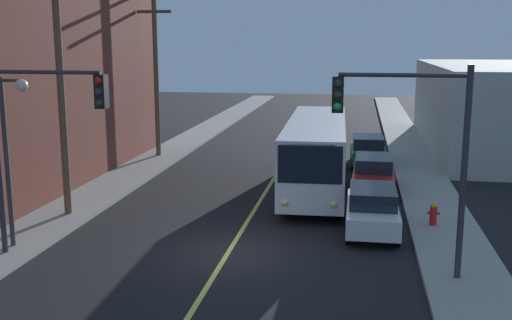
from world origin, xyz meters
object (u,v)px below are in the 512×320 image
object	(u,v)px
utility_pole_near	(59,62)
traffic_signal_left_corner	(41,124)
utility_pole_mid	(156,63)
traffic_signal_right_corner	(409,132)
parked_car_white	(372,209)
street_lamp_left	(11,138)
parked_car_green	(368,150)
city_bus	(316,150)
parked_car_red	(373,173)
fire_hydrant	(433,213)

from	to	relation	value
utility_pole_near	traffic_signal_left_corner	world-z (taller)	utility_pole_near
utility_pole_mid	traffic_signal_right_corner	xyz separation A→B (m)	(12.87, -16.80, -1.19)
parked_car_white	street_lamp_left	world-z (taller)	street_lamp_left
parked_car_green	utility_pole_mid	xyz separation A→B (m)	(-12.09, 0.32, 4.66)
utility_pole_mid	street_lamp_left	distance (m)	16.40
parked_car_white	parked_car_green	world-z (taller)	same
city_bus	street_lamp_left	size ratio (longest dim) A/B	2.22
parked_car_white	utility_pole_near	bearing A→B (deg)	-179.72
city_bus	parked_car_green	world-z (taller)	city_bus
parked_car_white	traffic_signal_right_corner	size ratio (longest dim) A/B	0.73
city_bus	parked_car_green	size ratio (longest dim) A/B	2.74
city_bus	street_lamp_left	xyz separation A→B (m)	(-9.03, -10.04, 1.92)
utility_pole_near	traffic_signal_left_corner	distance (m)	5.08
parked_car_red	fire_hydrant	xyz separation A→B (m)	(2.04, -5.46, -0.26)
parked_car_green	street_lamp_left	world-z (taller)	street_lamp_left
city_bus	street_lamp_left	world-z (taller)	street_lamp_left
parked_car_red	traffic_signal_right_corner	world-z (taller)	traffic_signal_right_corner
utility_pole_mid	fire_hydrant	xyz separation A→B (m)	(14.30, -11.72, -4.91)
utility_pole_mid	street_lamp_left	xyz separation A→B (m)	(0.63, -16.29, -1.75)
parked_car_white	parked_car_red	xyz separation A→B (m)	(0.17, 6.11, 0.00)
parked_car_white	street_lamp_left	distance (m)	12.46
city_bus	utility_pole_near	xyz separation A→B (m)	(-9.21, -6.17, 4.17)
utility_pole_mid	parked_car_white	bearing A→B (deg)	-45.63
utility_pole_near	traffic_signal_right_corner	xyz separation A→B (m)	(12.42, -4.38, -1.69)
city_bus	parked_car_white	world-z (taller)	city_bus
city_bus	utility_pole_near	bearing A→B (deg)	-146.18
parked_car_red	utility_pole_mid	size ratio (longest dim) A/B	0.46
traffic_signal_left_corner	traffic_signal_right_corner	world-z (taller)	same
parked_car_green	fire_hydrant	xyz separation A→B (m)	(2.21, -11.40, -0.26)
parked_car_red	traffic_signal_left_corner	bearing A→B (deg)	-133.76
utility_pole_near	traffic_signal_left_corner	xyz separation A→B (m)	(1.60, -4.51, -1.69)
parked_car_red	street_lamp_left	xyz separation A→B (m)	(-11.64, -10.03, 2.90)
utility_pole_near	parked_car_white	bearing A→B (deg)	0.28
traffic_signal_left_corner	fire_hydrant	distance (m)	13.83
traffic_signal_right_corner	utility_pole_mid	bearing A→B (deg)	127.44
parked_car_white	fire_hydrant	distance (m)	2.32
parked_car_green	traffic_signal_right_corner	world-z (taller)	traffic_signal_right_corner
utility_pole_near	street_lamp_left	world-z (taller)	utility_pole_near
traffic_signal_left_corner	street_lamp_left	distance (m)	1.65
parked_car_green	traffic_signal_left_corner	world-z (taller)	traffic_signal_left_corner
traffic_signal_left_corner	fire_hydrant	size ratio (longest dim) A/B	7.14
utility_pole_near	street_lamp_left	bearing A→B (deg)	-87.24
parked_car_green	utility_pole_mid	size ratio (longest dim) A/B	0.46
utility_pole_mid	street_lamp_left	bearing A→B (deg)	-87.79
traffic_signal_right_corner	street_lamp_left	distance (m)	12.26
fire_hydrant	utility_pole_mid	bearing A→B (deg)	140.67
city_bus	parked_car_white	distance (m)	6.66
parked_car_white	utility_pole_near	xyz separation A→B (m)	(-11.65, -0.06, 5.15)
city_bus	fire_hydrant	world-z (taller)	city_bus
city_bus	parked_car_red	bearing A→B (deg)	-0.24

